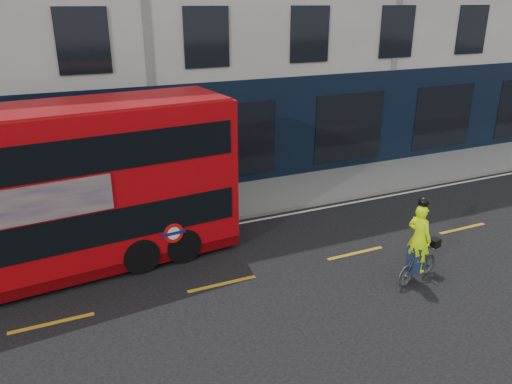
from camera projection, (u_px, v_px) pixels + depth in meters
ground at (246, 316)px, 11.23m from camera, size 120.00×120.00×0.00m
pavement at (170, 211)px, 16.75m from camera, size 60.00×3.00×0.12m
kerb at (183, 228)px, 15.47m from camera, size 60.00×0.12×0.13m
road_edge_line at (185, 233)px, 15.23m from camera, size 58.00×0.10×0.01m
lane_dashes at (222, 284)px, 12.50m from camera, size 58.00×0.12×0.01m
bus at (21, 197)px, 12.05m from camera, size 10.90×3.39×4.32m
cyclist at (418, 253)px, 12.37m from camera, size 1.60×0.81×2.30m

